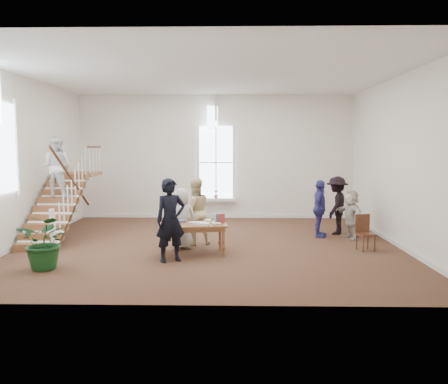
{
  "coord_description": "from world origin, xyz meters",
  "views": [
    {
      "loc": [
        0.62,
        -11.52,
        2.64
      ],
      "look_at": [
        0.38,
        0.4,
        1.39
      ],
      "focal_mm": 35.0,
      "sensor_mm": 36.0,
      "label": 1
    }
  ],
  "objects_px": {
    "person_yellow": "(195,211)",
    "floor_plant": "(46,242)",
    "library_table": "(193,227)",
    "elderly_woman": "(181,218)",
    "woman_cluster_c": "(351,214)",
    "side_chair": "(364,231)",
    "police_officer": "(171,220)",
    "woman_cluster_b": "(337,205)",
    "woman_cluster_a": "(320,209)"
  },
  "relations": [
    {
      "from": "elderly_woman",
      "to": "person_yellow",
      "type": "distance_m",
      "value": 0.59
    },
    {
      "from": "library_table",
      "to": "police_officer",
      "type": "relative_size",
      "value": 0.9
    },
    {
      "from": "person_yellow",
      "to": "woman_cluster_b",
      "type": "distance_m",
      "value": 4.41
    },
    {
      "from": "woman_cluster_a",
      "to": "floor_plant",
      "type": "bearing_deg",
      "value": 137.04
    },
    {
      "from": "elderly_woman",
      "to": "woman_cluster_a",
      "type": "xyz_separation_m",
      "value": [
        3.85,
        1.55,
        0.04
      ]
    },
    {
      "from": "library_table",
      "to": "person_yellow",
      "type": "bearing_deg",
      "value": 82.85
    },
    {
      "from": "person_yellow",
      "to": "floor_plant",
      "type": "relative_size",
      "value": 1.49
    },
    {
      "from": "person_yellow",
      "to": "woman_cluster_b",
      "type": "height_order",
      "value": "person_yellow"
    },
    {
      "from": "library_table",
      "to": "elderly_woman",
      "type": "relative_size",
      "value": 1.09
    },
    {
      "from": "police_officer",
      "to": "floor_plant",
      "type": "xyz_separation_m",
      "value": [
        -2.6,
        -0.7,
        -0.36
      ]
    },
    {
      "from": "person_yellow",
      "to": "woman_cluster_c",
      "type": "xyz_separation_m",
      "value": [
        4.4,
        0.85,
        -0.2
      ]
    },
    {
      "from": "woman_cluster_c",
      "to": "floor_plant",
      "type": "relative_size",
      "value": 1.17
    },
    {
      "from": "person_yellow",
      "to": "police_officer",
      "type": "bearing_deg",
      "value": 54.81
    },
    {
      "from": "elderly_woman",
      "to": "woman_cluster_b",
      "type": "distance_m",
      "value": 4.88
    },
    {
      "from": "elderly_woman",
      "to": "police_officer",
      "type": "bearing_deg",
      "value": 63.67
    },
    {
      "from": "library_table",
      "to": "side_chair",
      "type": "height_order",
      "value": "side_chair"
    },
    {
      "from": "elderly_woman",
      "to": "floor_plant",
      "type": "xyz_separation_m",
      "value": [
        -2.7,
        -1.95,
        -0.19
      ]
    },
    {
      "from": "library_table",
      "to": "person_yellow",
      "type": "distance_m",
      "value": 1.12
    },
    {
      "from": "person_yellow",
      "to": "floor_plant",
      "type": "xyz_separation_m",
      "value": [
        -3.0,
        -2.45,
        -0.3
      ]
    },
    {
      "from": "woman_cluster_a",
      "to": "woman_cluster_c",
      "type": "relative_size",
      "value": 1.19
    },
    {
      "from": "side_chair",
      "to": "elderly_woman",
      "type": "bearing_deg",
      "value": 165.31
    },
    {
      "from": "police_officer",
      "to": "woman_cluster_c",
      "type": "height_order",
      "value": "police_officer"
    },
    {
      "from": "woman_cluster_b",
      "to": "side_chair",
      "type": "distance_m",
      "value": 2.08
    },
    {
      "from": "library_table",
      "to": "woman_cluster_a",
      "type": "xyz_separation_m",
      "value": [
        3.5,
        2.15,
        0.16
      ]
    },
    {
      "from": "police_officer",
      "to": "woman_cluster_a",
      "type": "distance_m",
      "value": 4.84
    },
    {
      "from": "woman_cluster_a",
      "to": "side_chair",
      "type": "height_order",
      "value": "woman_cluster_a"
    },
    {
      "from": "woman_cluster_a",
      "to": "side_chair",
      "type": "bearing_deg",
      "value": -133.25
    },
    {
      "from": "library_table",
      "to": "woman_cluster_c",
      "type": "relative_size",
      "value": 1.23
    },
    {
      "from": "person_yellow",
      "to": "elderly_woman",
      "type": "bearing_deg",
      "value": 36.72
    },
    {
      "from": "library_table",
      "to": "police_officer",
      "type": "height_order",
      "value": "police_officer"
    },
    {
      "from": "side_chair",
      "to": "floor_plant",
      "type": "bearing_deg",
      "value": -179.72
    },
    {
      "from": "library_table",
      "to": "woman_cluster_c",
      "type": "height_order",
      "value": "woman_cluster_c"
    },
    {
      "from": "elderly_woman",
      "to": "woman_cluster_b",
      "type": "height_order",
      "value": "woman_cluster_b"
    },
    {
      "from": "library_table",
      "to": "person_yellow",
      "type": "height_order",
      "value": "person_yellow"
    },
    {
      "from": "woman_cluster_c",
      "to": "woman_cluster_a",
      "type": "bearing_deg",
      "value": -119.72
    },
    {
      "from": "library_table",
      "to": "police_officer",
      "type": "distance_m",
      "value": 0.84
    },
    {
      "from": "person_yellow",
      "to": "woman_cluster_a",
      "type": "distance_m",
      "value": 3.7
    },
    {
      "from": "elderly_woman",
      "to": "floor_plant",
      "type": "relative_size",
      "value": 1.31
    },
    {
      "from": "woman_cluster_c",
      "to": "side_chair",
      "type": "bearing_deg",
      "value": -17.33
    },
    {
      "from": "woman_cluster_b",
      "to": "floor_plant",
      "type": "distance_m",
      "value": 8.17
    },
    {
      "from": "police_officer",
      "to": "person_yellow",
      "type": "xyz_separation_m",
      "value": [
        0.4,
        1.75,
        -0.06
      ]
    },
    {
      "from": "floor_plant",
      "to": "woman_cluster_a",
      "type": "bearing_deg",
      "value": 28.12
    },
    {
      "from": "woman_cluster_a",
      "to": "floor_plant",
      "type": "relative_size",
      "value": 1.39
    },
    {
      "from": "elderly_woman",
      "to": "side_chair",
      "type": "bearing_deg",
      "value": 157.8
    },
    {
      "from": "woman_cluster_a",
      "to": "person_yellow",
      "type": "bearing_deg",
      "value": 125.37
    },
    {
      "from": "side_chair",
      "to": "library_table",
      "type": "bearing_deg",
      "value": 173.15
    },
    {
      "from": "police_officer",
      "to": "woman_cluster_b",
      "type": "height_order",
      "value": "police_officer"
    },
    {
      "from": "police_officer",
      "to": "woman_cluster_b",
      "type": "relative_size",
      "value": 1.1
    },
    {
      "from": "side_chair",
      "to": "woman_cluster_a",
      "type": "bearing_deg",
      "value": 103.58
    },
    {
      "from": "woman_cluster_c",
      "to": "side_chair",
      "type": "distance_m",
      "value": 1.4
    }
  ]
}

